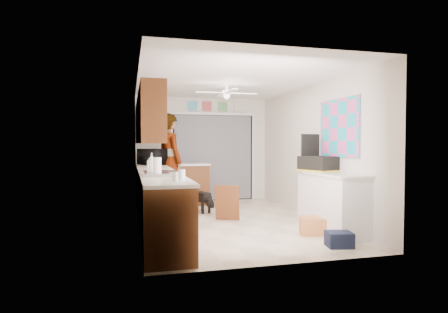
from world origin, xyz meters
TOP-DOWN VIEW (x-y plane):
  - floor at (0.00, 0.00)m, footprint 5.00×5.00m
  - ceiling at (0.00, 0.00)m, footprint 5.00×5.00m
  - wall_back at (0.00, 2.50)m, footprint 3.20×0.00m
  - wall_front at (0.00, -2.50)m, footprint 3.20×0.00m
  - wall_left at (-1.60, 0.00)m, footprint 0.00×5.00m
  - wall_right at (1.60, 0.00)m, footprint 0.00×5.00m
  - left_base_cabinets at (-1.30, 0.00)m, footprint 0.60×4.80m
  - left_countertop at (-1.29, 0.00)m, footprint 0.62×4.80m
  - upper_cabinets at (-1.44, 0.20)m, footprint 0.32×4.00m
  - sink_basin at (-1.29, -1.00)m, footprint 0.50×0.76m
  - faucet at (-1.48, -1.00)m, footprint 0.03×0.03m
  - peninsula_base at (-0.50, 2.00)m, footprint 1.00×0.60m
  - peninsula_top at (-0.50, 2.00)m, footprint 1.04×0.64m
  - back_opening_recess at (0.25, 2.47)m, footprint 2.00×0.06m
  - curtain_panel at (0.25, 2.43)m, footprint 1.90×0.03m
  - door_trim_left at (-0.77, 2.44)m, footprint 0.06×0.04m
  - door_trim_right at (1.27, 2.44)m, footprint 0.06×0.04m
  - door_trim_head at (0.25, 2.44)m, footprint 2.10×0.04m
  - header_frame_1 at (-0.25, 2.47)m, footprint 0.22×0.02m
  - header_frame_2 at (0.10, 2.47)m, footprint 0.22×0.02m
  - header_frame_3 at (0.50, 2.47)m, footprint 0.22×0.02m
  - header_frame_4 at (0.90, 2.47)m, footprint 0.22×0.02m
  - route66_sign at (-0.95, 2.47)m, footprint 0.22×0.02m
  - right_counter_base at (1.35, -1.20)m, footprint 0.50×1.40m
  - right_counter_top at (1.34, -1.20)m, footprint 0.54×1.44m
  - abstract_painting at (1.58, -1.00)m, footprint 0.03×1.15m
  - ceiling_fan at (0.00, 0.20)m, footprint 1.14×1.14m
  - microwave at (-1.27, 1.64)m, footprint 0.64×0.74m
  - soap_bottle at (-1.39, -0.27)m, footprint 0.14×0.14m
  - cup at (-1.19, -1.70)m, footprint 0.13×0.13m
  - jar_a at (-1.10, -1.75)m, footprint 0.09×0.09m
  - jar_b at (-1.20, -1.94)m, footprint 0.08×0.08m
  - paper_towel_roll at (-1.36, -1.08)m, footprint 0.15×0.15m
  - suitcase at (1.32, -0.81)m, footprint 0.59×0.67m
  - suitcase_rim at (1.32, -0.81)m, footprint 0.60×0.69m
  - suitcase_lid at (1.32, -0.52)m, footprint 0.41×0.16m
  - cardboard_box at (1.00, -1.29)m, footprint 0.51×0.45m
  - navy_crate at (1.00, -2.00)m, footprint 0.38×0.34m
  - cabinet_door_panel at (-0.04, 0.02)m, footprint 0.47×0.33m
  - man at (-0.90, 1.55)m, footprint 0.73×0.87m
  - dog at (-0.31, 0.94)m, footprint 0.41×0.64m

SIDE VIEW (x-z plane):
  - floor at x=0.00m, z-range 0.00..0.00m
  - navy_crate at x=1.00m, z-range 0.00..0.20m
  - cardboard_box at x=1.00m, z-range 0.00..0.27m
  - dog at x=-0.31m, z-range 0.00..0.46m
  - cabinet_door_panel at x=-0.04m, z-range 0.00..0.65m
  - left_base_cabinets at x=-1.30m, z-range 0.00..0.90m
  - peninsula_base at x=-0.50m, z-range 0.00..0.90m
  - right_counter_base at x=1.35m, z-range 0.00..0.90m
  - left_countertop at x=-1.29m, z-range 0.90..0.94m
  - peninsula_top at x=-0.50m, z-range 0.90..0.94m
  - right_counter_top at x=1.34m, z-range 0.90..0.94m
  - suitcase_rim at x=1.32m, z-range 0.94..0.96m
  - sink_basin at x=-1.29m, z-range 0.92..0.98m
  - cup at x=-1.19m, z-range 0.94..1.03m
  - jar_b at x=-1.20m, z-range 0.94..1.05m
  - jar_a at x=-1.10m, z-range 0.94..1.07m
  - man at x=-0.90m, z-range 0.00..2.04m
  - faucet at x=-1.48m, z-range 0.94..1.16m
  - back_opening_recess at x=0.25m, z-range 0.00..2.10m
  - door_trim_left at x=-0.77m, z-range 0.00..2.10m
  - door_trim_right at x=1.27m, z-range 0.00..2.10m
  - curtain_panel at x=0.25m, z-range 0.03..2.08m
  - suitcase at x=1.32m, z-range 0.94..1.18m
  - paper_towel_roll at x=-1.36m, z-range 0.94..1.20m
  - soap_bottle at x=-1.39m, z-range 0.94..1.25m
  - microwave at x=-1.27m, z-range 0.94..1.28m
  - wall_back at x=0.00m, z-range -0.35..2.85m
  - wall_front at x=0.00m, z-range -0.35..2.85m
  - wall_left at x=-1.60m, z-range -1.25..3.75m
  - wall_right at x=1.60m, z-range -1.25..3.75m
  - suitcase_lid at x=1.32m, z-range 1.06..1.56m
  - abstract_painting at x=1.58m, z-range 1.17..2.12m
  - upper_cabinets at x=-1.44m, z-range 1.40..2.20m
  - door_trim_head at x=0.25m, z-range 2.09..2.15m
  - header_frame_1 at x=-0.25m, z-range 2.19..2.41m
  - header_frame_2 at x=0.10m, z-range 2.19..2.41m
  - header_frame_3 at x=0.50m, z-range 2.19..2.41m
  - header_frame_4 at x=0.90m, z-range 2.19..2.41m
  - route66_sign at x=-0.95m, z-range 2.17..2.43m
  - ceiling_fan at x=0.00m, z-range 2.20..2.44m
  - ceiling at x=0.00m, z-range 2.50..2.50m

